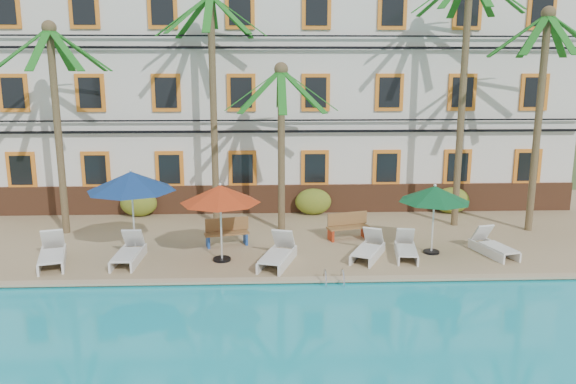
{
  "coord_description": "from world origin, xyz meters",
  "views": [
    {
      "loc": [
        -0.54,
        -15.97,
        6.12
      ],
      "look_at": [
        0.22,
        3.0,
        2.0
      ],
      "focal_mm": 35.0,
      "sensor_mm": 36.0,
      "label": 1
    }
  ],
  "objects_px": {
    "bench_left": "(226,232)",
    "umbrella_blue": "(131,182)",
    "lounger_e": "(406,249)",
    "lounger_f": "(493,246)",
    "palm_c": "(281,122)",
    "umbrella_red": "(220,194)",
    "bench_right": "(347,226)",
    "pool_ladder": "(334,282)",
    "lounger_c": "(278,254)",
    "palm_a": "(55,100)",
    "palm_b": "(213,78)",
    "lounger_b": "(129,253)",
    "lounger_d": "(368,249)",
    "palm_e": "(541,91)",
    "palm_d": "(464,66)",
    "umbrella_green": "(435,194)",
    "lounger_a": "(52,254)"
  },
  "relations": [
    {
      "from": "palm_c",
      "to": "umbrella_blue",
      "type": "relative_size",
      "value": 2.18
    },
    {
      "from": "lounger_b",
      "to": "palm_e",
      "type": "bearing_deg",
      "value": 12.06
    },
    {
      "from": "umbrella_red",
      "to": "palm_b",
      "type": "bearing_deg",
      "value": 96.88
    },
    {
      "from": "lounger_c",
      "to": "palm_c",
      "type": "bearing_deg",
      "value": 86.6
    },
    {
      "from": "umbrella_blue",
      "to": "lounger_d",
      "type": "xyz_separation_m",
      "value": [
        7.53,
        -0.65,
        -2.13
      ]
    },
    {
      "from": "pool_ladder",
      "to": "bench_left",
      "type": "bearing_deg",
      "value": 132.49
    },
    {
      "from": "palm_a",
      "to": "bench_right",
      "type": "bearing_deg",
      "value": -6.36
    },
    {
      "from": "palm_e",
      "to": "umbrella_red",
      "type": "relative_size",
      "value": 3.22
    },
    {
      "from": "lounger_b",
      "to": "lounger_d",
      "type": "relative_size",
      "value": 0.99
    },
    {
      "from": "lounger_b",
      "to": "bench_right",
      "type": "distance_m",
      "value": 7.52
    },
    {
      "from": "umbrella_green",
      "to": "lounger_b",
      "type": "relative_size",
      "value": 1.17
    },
    {
      "from": "lounger_a",
      "to": "bench_left",
      "type": "bearing_deg",
      "value": 18.39
    },
    {
      "from": "bench_left",
      "to": "umbrella_blue",
      "type": "bearing_deg",
      "value": -162.86
    },
    {
      "from": "palm_d",
      "to": "lounger_e",
      "type": "distance_m",
      "value": 7.4
    },
    {
      "from": "umbrella_red",
      "to": "lounger_f",
      "type": "xyz_separation_m",
      "value": [
        8.78,
        0.25,
        -1.85
      ]
    },
    {
      "from": "lounger_d",
      "to": "lounger_f",
      "type": "xyz_separation_m",
      "value": [
        4.12,
        0.17,
        -0.0
      ]
    },
    {
      "from": "pool_ladder",
      "to": "bench_right",
      "type": "bearing_deg",
      "value": 76.85
    },
    {
      "from": "palm_e",
      "to": "bench_right",
      "type": "xyz_separation_m",
      "value": [
        -6.97,
        -0.79,
        -4.68
      ]
    },
    {
      "from": "palm_e",
      "to": "bench_left",
      "type": "distance_m",
      "value": 12.23
    },
    {
      "from": "lounger_b",
      "to": "bench_right",
      "type": "height_order",
      "value": "lounger_b"
    },
    {
      "from": "palm_b",
      "to": "lounger_e",
      "type": "distance_m",
      "value": 9.44
    },
    {
      "from": "lounger_a",
      "to": "lounger_f",
      "type": "height_order",
      "value": "lounger_a"
    },
    {
      "from": "umbrella_blue",
      "to": "umbrella_red",
      "type": "height_order",
      "value": "umbrella_blue"
    },
    {
      "from": "palm_d",
      "to": "umbrella_blue",
      "type": "distance_m",
      "value": 12.52
    },
    {
      "from": "palm_e",
      "to": "lounger_e",
      "type": "distance_m",
      "value": 7.8
    },
    {
      "from": "lounger_f",
      "to": "bench_right",
      "type": "height_order",
      "value": "bench_right"
    },
    {
      "from": "pool_ladder",
      "to": "lounger_d",
      "type": "bearing_deg",
      "value": 56.47
    },
    {
      "from": "palm_e",
      "to": "palm_d",
      "type": "bearing_deg",
      "value": 161.77
    },
    {
      "from": "palm_a",
      "to": "lounger_b",
      "type": "bearing_deg",
      "value": -47.63
    },
    {
      "from": "umbrella_green",
      "to": "lounger_c",
      "type": "height_order",
      "value": "umbrella_green"
    },
    {
      "from": "lounger_d",
      "to": "bench_left",
      "type": "xyz_separation_m",
      "value": [
        -4.63,
        1.54,
        0.18
      ]
    },
    {
      "from": "bench_left",
      "to": "bench_right",
      "type": "height_order",
      "value": "same"
    },
    {
      "from": "palm_e",
      "to": "lounger_c",
      "type": "xyz_separation_m",
      "value": [
        -9.49,
        -3.4,
        -4.84
      ]
    },
    {
      "from": "palm_e",
      "to": "pool_ladder",
      "type": "distance_m",
      "value": 10.68
    },
    {
      "from": "lounger_f",
      "to": "palm_c",
      "type": "bearing_deg",
      "value": 155.22
    },
    {
      "from": "pool_ladder",
      "to": "lounger_c",
      "type": "bearing_deg",
      "value": 135.15
    },
    {
      "from": "palm_c",
      "to": "bench_right",
      "type": "xyz_separation_m",
      "value": [
        2.3,
        -1.18,
        -3.56
      ]
    },
    {
      "from": "lounger_e",
      "to": "lounger_f",
      "type": "relative_size",
      "value": 0.95
    },
    {
      "from": "lounger_a",
      "to": "lounger_b",
      "type": "relative_size",
      "value": 1.11
    },
    {
      "from": "umbrella_green",
      "to": "palm_b",
      "type": "bearing_deg",
      "value": 151.15
    },
    {
      "from": "palm_c",
      "to": "bench_left",
      "type": "relative_size",
      "value": 3.93
    },
    {
      "from": "palm_e",
      "to": "lounger_c",
      "type": "relative_size",
      "value": 3.69
    },
    {
      "from": "umbrella_blue",
      "to": "bench_right",
      "type": "height_order",
      "value": "umbrella_blue"
    },
    {
      "from": "lounger_e",
      "to": "pool_ladder",
      "type": "bearing_deg",
      "value": -141.36
    },
    {
      "from": "palm_e",
      "to": "lounger_b",
      "type": "bearing_deg",
      "value": -167.94
    },
    {
      "from": "palm_b",
      "to": "palm_e",
      "type": "height_order",
      "value": "palm_b"
    },
    {
      "from": "bench_left",
      "to": "lounger_a",
      "type": "bearing_deg",
      "value": -161.61
    },
    {
      "from": "palm_a",
      "to": "palm_d",
      "type": "xyz_separation_m",
      "value": [
        14.69,
        0.48,
        1.16
      ]
    },
    {
      "from": "palm_d",
      "to": "lounger_f",
      "type": "xyz_separation_m",
      "value": [
        0.07,
        -3.58,
        -5.74
      ]
    },
    {
      "from": "palm_a",
      "to": "palm_b",
      "type": "bearing_deg",
      "value": 12.23
    }
  ]
}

